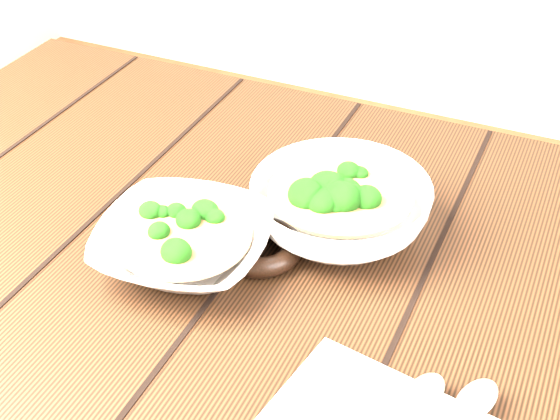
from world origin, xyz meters
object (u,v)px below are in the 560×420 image
object	(u,v)px
soup_bowl_front	(184,243)
trivet	(260,247)
soup_bowl_back	(340,206)
table	(261,335)

from	to	relation	value
soup_bowl_front	trivet	distance (m)	0.09
soup_bowl_front	soup_bowl_back	distance (m)	0.19
table	soup_bowl_front	world-z (taller)	soup_bowl_front
soup_bowl_front	soup_bowl_back	size ratio (longest dim) A/B	0.88
soup_bowl_front	soup_bowl_back	xyz separation A→B (m)	(0.14, 0.12, 0.01)
trivet	soup_bowl_front	bearing A→B (deg)	-148.99
trivet	soup_bowl_back	bearing A→B (deg)	50.13
table	soup_bowl_front	size ratio (longest dim) A/B	5.46
table	soup_bowl_back	xyz separation A→B (m)	(0.06, 0.09, 0.16)
soup_bowl_front	soup_bowl_back	bearing A→B (deg)	41.47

